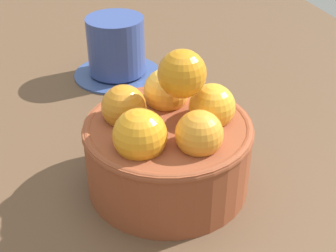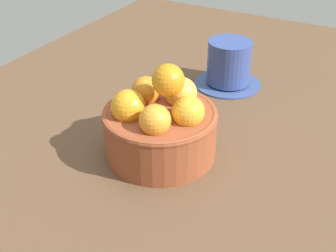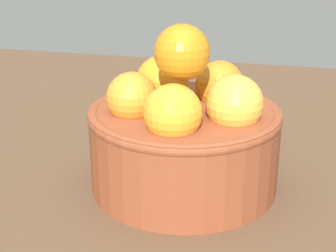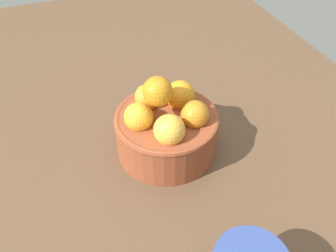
# 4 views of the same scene
# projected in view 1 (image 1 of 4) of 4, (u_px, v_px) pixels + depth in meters

# --- Properties ---
(ground_plane) EXTENTS (1.29, 0.84, 0.04)m
(ground_plane) POSITION_uv_depth(u_px,v_px,m) (168.00, 197.00, 0.48)
(ground_plane) COLOR brown
(terracotta_bowl) EXTENTS (0.16, 0.16, 0.14)m
(terracotta_bowl) POSITION_uv_depth(u_px,v_px,m) (168.00, 143.00, 0.44)
(terracotta_bowl) COLOR brown
(terracotta_bowl) RESTS_ON ground_plane
(coffee_cup) EXTENTS (0.12, 0.12, 0.08)m
(coffee_cup) POSITION_uv_depth(u_px,v_px,m) (118.00, 49.00, 0.64)
(coffee_cup) COLOR #364B83
(coffee_cup) RESTS_ON ground_plane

